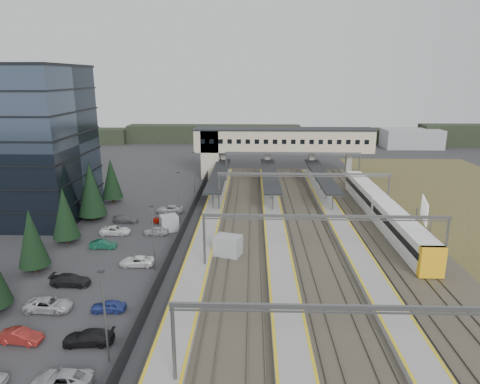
{
  "coord_description": "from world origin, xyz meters",
  "views": [
    {
      "loc": [
        3.58,
        -54.68,
        22.46
      ],
      "look_at": [
        1.55,
        13.43,
        4.0
      ],
      "focal_mm": 32.0,
      "sensor_mm": 36.0,
      "label": 1
    }
  ],
  "objects_px": {
    "office_building": "(5,143)",
    "train": "(382,210)",
    "footbridge": "(271,143)",
    "relay_cabin_near": "(228,246)",
    "relay_cabin_far": "(169,223)",
    "billboard": "(424,211)"
  },
  "relations": [
    {
      "from": "office_building",
      "to": "train",
      "type": "height_order",
      "value": "office_building"
    },
    {
      "from": "relay_cabin_near",
      "to": "footbridge",
      "type": "relative_size",
      "value": 0.1
    },
    {
      "from": "train",
      "to": "footbridge",
      "type": "bearing_deg",
      "value": 117.11
    },
    {
      "from": "relay_cabin_far",
      "to": "relay_cabin_near",
      "type": "bearing_deg",
      "value": -44.65
    },
    {
      "from": "relay_cabin_far",
      "to": "footbridge",
      "type": "xyz_separation_m",
      "value": [
        16.59,
        36.29,
        6.76
      ]
    },
    {
      "from": "relay_cabin_far",
      "to": "footbridge",
      "type": "distance_m",
      "value": 40.47
    },
    {
      "from": "relay_cabin_near",
      "to": "footbridge",
      "type": "distance_m",
      "value": 46.59
    },
    {
      "from": "train",
      "to": "billboard",
      "type": "bearing_deg",
      "value": -46.53
    },
    {
      "from": "billboard",
      "to": "relay_cabin_far",
      "type": "bearing_deg",
      "value": 179.38
    },
    {
      "from": "office_building",
      "to": "footbridge",
      "type": "bearing_deg",
      "value": 34.47
    },
    {
      "from": "footbridge",
      "to": "train",
      "type": "relative_size",
      "value": 1.0
    },
    {
      "from": "office_building",
      "to": "billboard",
      "type": "relative_size",
      "value": 4.05
    },
    {
      "from": "office_building",
      "to": "relay_cabin_near",
      "type": "relative_size",
      "value": 6.27
    },
    {
      "from": "relay_cabin_far",
      "to": "train",
      "type": "height_order",
      "value": "train"
    },
    {
      "from": "relay_cabin_far",
      "to": "billboard",
      "type": "height_order",
      "value": "billboard"
    },
    {
      "from": "relay_cabin_near",
      "to": "relay_cabin_far",
      "type": "bearing_deg",
      "value": 135.35
    },
    {
      "from": "office_building",
      "to": "relay_cabin_near",
      "type": "distance_m",
      "value": 41.12
    },
    {
      "from": "relay_cabin_near",
      "to": "train",
      "type": "relative_size",
      "value": 0.1
    },
    {
      "from": "footbridge",
      "to": "train",
      "type": "bearing_deg",
      "value": -62.89
    },
    {
      "from": "office_building",
      "to": "train",
      "type": "relative_size",
      "value": 0.6
    },
    {
      "from": "office_building",
      "to": "train",
      "type": "distance_m",
      "value": 60.87
    },
    {
      "from": "relay_cabin_far",
      "to": "train",
      "type": "distance_m",
      "value": 33.2
    }
  ]
}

